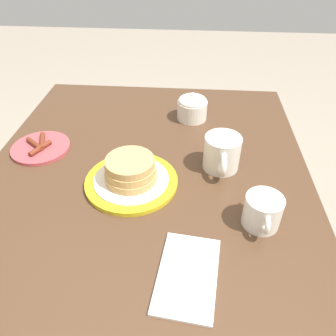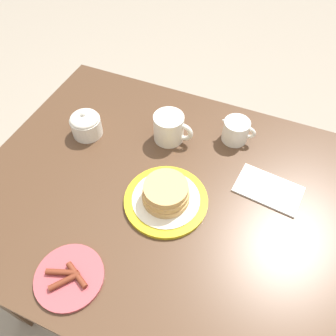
{
  "view_description": "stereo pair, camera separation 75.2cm",
  "coord_description": "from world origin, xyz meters",
  "px_view_note": "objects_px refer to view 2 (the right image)",
  "views": [
    {
      "loc": [
        0.56,
        0.11,
        1.29
      ],
      "look_at": [
        -0.08,
        0.06,
        0.77
      ],
      "focal_mm": 35.0,
      "sensor_mm": 36.0,
      "label": 1
    },
    {
      "loc": [
        0.14,
        -0.47,
        1.51
      ],
      "look_at": [
        -0.08,
        0.06,
        0.77
      ],
      "focal_mm": 35.0,
      "sensor_mm": 36.0,
      "label": 2
    }
  ],
  "objects_px": {
    "side_plate_bacon": "(69,277)",
    "coffee_mug": "(170,128)",
    "napkin": "(268,189)",
    "creamer_pitcher": "(236,130)",
    "sugar_bowl": "(86,124)",
    "pancake_plate": "(166,196)"
  },
  "relations": [
    {
      "from": "creamer_pitcher",
      "to": "napkin",
      "type": "relative_size",
      "value": 0.6
    },
    {
      "from": "side_plate_bacon",
      "to": "sugar_bowl",
      "type": "relative_size",
      "value": 1.71
    },
    {
      "from": "pancake_plate",
      "to": "napkin",
      "type": "height_order",
      "value": "pancake_plate"
    },
    {
      "from": "creamer_pitcher",
      "to": "sugar_bowl",
      "type": "distance_m",
      "value": 0.47
    },
    {
      "from": "side_plate_bacon",
      "to": "coffee_mug",
      "type": "relative_size",
      "value": 1.29
    },
    {
      "from": "side_plate_bacon",
      "to": "sugar_bowl",
      "type": "distance_m",
      "value": 0.48
    },
    {
      "from": "pancake_plate",
      "to": "sugar_bowl",
      "type": "bearing_deg",
      "value": 157.03
    },
    {
      "from": "creamer_pitcher",
      "to": "sugar_bowl",
      "type": "height_order",
      "value": "sugar_bowl"
    },
    {
      "from": "sugar_bowl",
      "to": "napkin",
      "type": "xyz_separation_m",
      "value": [
        0.59,
        0.01,
        -0.04
      ]
    },
    {
      "from": "creamer_pitcher",
      "to": "side_plate_bacon",
      "type": "bearing_deg",
      "value": -111.72
    },
    {
      "from": "creamer_pitcher",
      "to": "sugar_bowl",
      "type": "bearing_deg",
      "value": -160.2
    },
    {
      "from": "sugar_bowl",
      "to": "coffee_mug",
      "type": "bearing_deg",
      "value": 17.96
    },
    {
      "from": "side_plate_bacon",
      "to": "creamer_pitcher",
      "type": "xyz_separation_m",
      "value": [
        0.23,
        0.59,
        0.03
      ]
    },
    {
      "from": "coffee_mug",
      "to": "creamer_pitcher",
      "type": "bearing_deg",
      "value": 22.2
    },
    {
      "from": "pancake_plate",
      "to": "creamer_pitcher",
      "type": "bearing_deg",
      "value": 70.48
    },
    {
      "from": "side_plate_bacon",
      "to": "napkin",
      "type": "bearing_deg",
      "value": 48.83
    },
    {
      "from": "side_plate_bacon",
      "to": "coffee_mug",
      "type": "bearing_deg",
      "value": 85.13
    },
    {
      "from": "pancake_plate",
      "to": "side_plate_bacon",
      "type": "bearing_deg",
      "value": -113.99
    },
    {
      "from": "pancake_plate",
      "to": "sugar_bowl",
      "type": "distance_m",
      "value": 0.37
    },
    {
      "from": "side_plate_bacon",
      "to": "napkin",
      "type": "relative_size",
      "value": 0.85
    },
    {
      "from": "coffee_mug",
      "to": "sugar_bowl",
      "type": "xyz_separation_m",
      "value": [
        -0.25,
        -0.08,
        -0.01
      ]
    },
    {
      "from": "side_plate_bacon",
      "to": "napkin",
      "type": "height_order",
      "value": "side_plate_bacon"
    }
  ]
}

